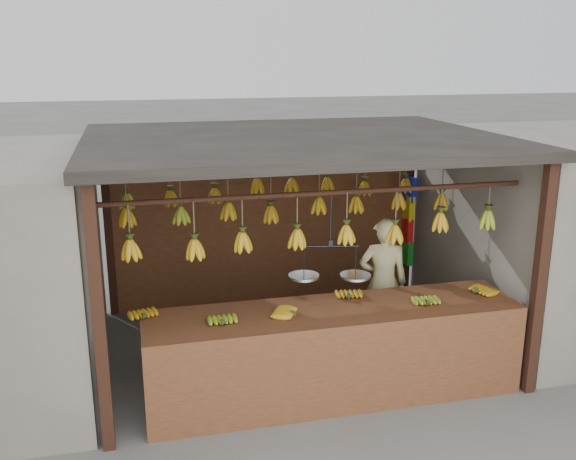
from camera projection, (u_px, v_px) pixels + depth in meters
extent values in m
plane|color=#5B5B57|center=(294.00, 347.00, 7.30)|extent=(80.00, 80.00, 0.00)
cube|color=black|center=(99.00, 323.00, 5.13)|extent=(0.10, 0.10, 2.30)
cube|color=black|center=(539.00, 281.00, 6.04)|extent=(0.10, 0.10, 2.30)
cube|color=black|center=(108.00, 227.00, 7.93)|extent=(0.10, 0.10, 2.30)
cube|color=black|center=(408.00, 209.00, 8.85)|extent=(0.10, 0.10, 2.30)
cube|color=black|center=(295.00, 140.00, 6.67)|extent=(4.30, 3.30, 0.10)
cylinder|color=black|center=(322.00, 193.00, 5.83)|extent=(4.00, 0.05, 0.05)
cylinder|color=black|center=(295.00, 174.00, 6.76)|extent=(4.00, 0.05, 0.05)
cylinder|color=black|center=(274.00, 159.00, 7.70)|extent=(4.00, 0.05, 0.05)
cube|color=brown|center=(266.00, 235.00, 8.46)|extent=(4.00, 0.06, 1.80)
cube|color=brown|center=(334.00, 313.00, 6.06)|extent=(3.58, 0.80, 0.08)
cube|color=brown|center=(347.00, 371.00, 5.80)|extent=(3.58, 0.04, 0.90)
cube|color=black|center=(157.00, 396.00, 5.47)|extent=(0.07, 0.07, 0.82)
cube|color=black|center=(509.00, 353.00, 6.25)|extent=(0.07, 0.07, 0.82)
cube|color=black|center=(153.00, 359.00, 6.12)|extent=(0.07, 0.07, 0.82)
cube|color=black|center=(473.00, 324.00, 6.90)|extent=(0.07, 0.07, 0.82)
ellipsoid|color=#BD8914|center=(146.00, 317.00, 5.79)|extent=(0.23, 0.28, 0.06)
ellipsoid|color=#92A523|center=(224.00, 323.00, 5.66)|extent=(0.19, 0.24, 0.06)
ellipsoid|color=#BD8914|center=(294.00, 313.00, 5.87)|extent=(0.30, 0.27, 0.06)
ellipsoid|color=#BD8914|center=(350.00, 297.00, 6.26)|extent=(0.22, 0.27, 0.06)
ellipsoid|color=#92A523|center=(429.00, 304.00, 6.09)|extent=(0.21, 0.26, 0.06)
ellipsoid|color=#BD8914|center=(478.00, 292.00, 6.39)|extent=(0.29, 0.25, 0.06)
ellipsoid|color=#BD8914|center=(131.00, 250.00, 5.52)|extent=(0.16, 0.16, 0.28)
ellipsoid|color=#BD8914|center=(195.00, 249.00, 5.64)|extent=(0.16, 0.16, 0.28)
ellipsoid|color=#BD8914|center=(243.00, 242.00, 5.80)|extent=(0.16, 0.16, 0.28)
ellipsoid|color=#BD8914|center=(297.00, 239.00, 5.91)|extent=(0.16, 0.16, 0.28)
ellipsoid|color=#BD8914|center=(346.00, 235.00, 5.97)|extent=(0.16, 0.16, 0.28)
ellipsoid|color=#BD8914|center=(395.00, 234.00, 6.12)|extent=(0.16, 0.16, 0.28)
ellipsoid|color=#BD8914|center=(440.00, 222.00, 6.18)|extent=(0.16, 0.16, 0.28)
ellipsoid|color=#92A523|center=(487.00, 220.00, 6.30)|extent=(0.16, 0.16, 0.28)
ellipsoid|color=#BD8914|center=(127.00, 218.00, 6.43)|extent=(0.16, 0.16, 0.28)
ellipsoid|color=#92A523|center=(181.00, 215.00, 6.61)|extent=(0.16, 0.16, 0.28)
ellipsoid|color=#BD8914|center=(228.00, 211.00, 6.65)|extent=(0.16, 0.16, 0.28)
ellipsoid|color=#BD8914|center=(271.00, 214.00, 6.84)|extent=(0.16, 0.16, 0.28)
ellipsoid|color=#BD8914|center=(319.00, 205.00, 6.89)|extent=(0.16, 0.16, 0.28)
ellipsoid|color=#BD8914|center=(356.00, 205.00, 7.05)|extent=(0.16, 0.16, 0.28)
ellipsoid|color=#BD8914|center=(399.00, 201.00, 7.16)|extent=(0.16, 0.16, 0.28)
ellipsoid|color=#BD8914|center=(441.00, 202.00, 7.25)|extent=(0.16, 0.16, 0.28)
ellipsoid|color=#92A523|center=(127.00, 201.00, 7.37)|extent=(0.16, 0.16, 0.28)
ellipsoid|color=#BD8914|center=(171.00, 198.00, 7.51)|extent=(0.16, 0.16, 0.28)
ellipsoid|color=#BD8914|center=(215.00, 196.00, 7.61)|extent=(0.16, 0.16, 0.28)
ellipsoid|color=#BD8914|center=(257.00, 186.00, 7.73)|extent=(0.16, 0.16, 0.28)
ellipsoid|color=#BD8914|center=(292.00, 185.00, 7.85)|extent=(0.16, 0.16, 0.28)
ellipsoid|color=#BD8914|center=(328.00, 184.00, 7.96)|extent=(0.16, 0.16, 0.28)
ellipsoid|color=#BD8914|center=(365.00, 189.00, 8.09)|extent=(0.16, 0.16, 0.28)
ellipsoid|color=#BD8914|center=(406.00, 185.00, 8.23)|extent=(0.16, 0.16, 0.28)
cylinder|color=black|center=(331.00, 220.00, 5.91)|extent=(0.02, 0.02, 0.51)
cylinder|color=black|center=(330.00, 246.00, 5.98)|extent=(0.52, 0.14, 0.02)
cylinder|color=silver|center=(304.00, 277.00, 6.06)|extent=(0.29, 0.29, 0.02)
cylinder|color=silver|center=(355.00, 276.00, 6.07)|extent=(0.29, 0.29, 0.02)
imported|color=beige|center=(383.00, 283.00, 7.16)|extent=(0.62, 0.48, 1.50)
cube|color=#1426BF|center=(409.00, 189.00, 8.61)|extent=(0.08, 0.26, 0.34)
cube|color=yellow|center=(408.00, 207.00, 8.68)|extent=(0.08, 0.26, 0.34)
cube|color=red|center=(407.00, 229.00, 8.77)|extent=(0.08, 0.26, 0.34)
cube|color=#199926|center=(406.00, 251.00, 8.85)|extent=(0.08, 0.26, 0.34)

